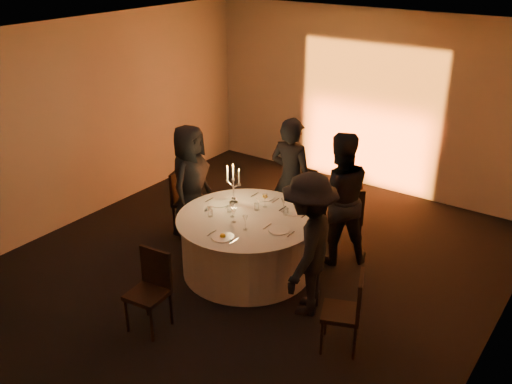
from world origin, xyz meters
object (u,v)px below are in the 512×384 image
Objects in this scene: banquet_table at (247,244)px; chair_back_left at (309,190)px; guest_back_right at (338,198)px; candelabra at (233,190)px; chair_front at (151,285)px; guest_left at (190,182)px; guest_right at (308,245)px; coffee_cup at (210,208)px; guest_back_left at (291,180)px; chair_right at (349,308)px; chair_left at (184,197)px; chair_back_right at (348,214)px.

chair_back_left is (-0.09, 1.73, 0.11)m from banquet_table.
guest_back_right is 3.17× the size of candelabra.
guest_left reaches higher than chair_front.
guest_right is 15.59× the size of coffee_cup.
guest_right is (1.25, 1.25, 0.34)m from chair_front.
banquet_table is 1.56m from chair_front.
chair_front is 1.80m from guest_right.
guest_back_left is 1.76m from guest_right.
coffee_cup is (-2.30, 0.56, 0.29)m from chair_right.
chair_left is 2.34m from guest_back_right.
chair_back_right is 1.91m from coffee_cup.
chair_right is at bearing 47.71° from guest_right.
coffee_cup is (0.70, -0.41, -0.04)m from guest_left.
coffee_cup is at bearing -135.93° from chair_left.
banquet_table is at bearing 95.95° from chair_back_left.
chair_left reaches higher than chair_front.
chair_back_left is at bearing 93.09° from banquet_table.
banquet_table is at bearing 7.53° from guest_back_right.
guest_back_right is at bearing -94.40° from chair_left.
chair_left is at bearing 164.33° from banquet_table.
guest_left is 0.93× the size of guest_back_left.
chair_back_right is at bearing 57.64° from banquet_table.
coffee_cup is (-0.34, 1.45, 0.28)m from chair_front.
guest_right is at bearing -20.04° from candelabra.
guest_back_right is at bearing 169.95° from guest_back_left.
guest_back_right is 1.38m from candelabra.
chair_right is (1.87, -2.39, 0.01)m from chair_back_left.
guest_back_right reaches higher than banquet_table.
guest_back_left reaches higher than chair_left.
chair_left is 1.05× the size of chair_back_left.
chair_right is at bearing -20.20° from banquet_table.
chair_left is 1.03× the size of chair_right.
guest_left reaches higher than chair_back_left.
chair_front is at bearing -76.77° from coffee_cup.
guest_right is at bearing -7.16° from coffee_cup.
banquet_table is 1.94× the size of chair_left.
chair_back_right is at bearing 40.67° from candelabra.
chair_right is 2.53m from guest_back_left.
guest_back_right reaches higher than guest_right.
guest_back_left is at bearing 91.16° from banquet_table.
banquet_table is at bearing -123.01° from chair_left.
chair_back_left reaches higher than coffee_cup.
chair_front reaches higher than chair_right.
guest_right is at bearing 60.88° from guest_back_right.
guest_right reaches higher than guest_left.
coffee_cup is at bearing 79.55° from chair_back_left.
guest_back_right reaches higher than candelabra.
chair_back_left is at bearing -57.82° from chair_back_right.
chair_front is (-0.19, -1.54, 0.13)m from banquet_table.
banquet_table is at bearing -31.28° from candelabra.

